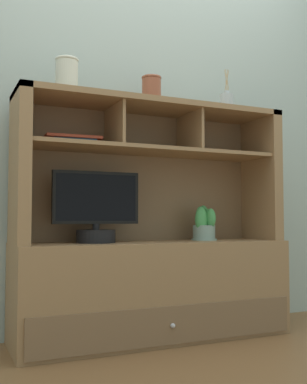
{
  "coord_description": "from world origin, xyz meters",
  "views": [
    {
      "loc": [
        -1.04,
        -2.3,
        0.63
      ],
      "look_at": [
        0.0,
        0.0,
        0.77
      ],
      "focal_mm": 44.07,
      "sensor_mm": 36.0,
      "label": 1
    }
  ],
  "objects_px": {
    "media_console": "(153,263)",
    "tv_monitor": "(96,213)",
    "magazine_stack_left": "(73,141)",
    "potted_orchid": "(204,224)",
    "accent_vase": "(151,91)",
    "ceramic_vase": "(67,76)",
    "diffuser_bottle": "(227,103)"
  },
  "relations": [
    {
      "from": "potted_orchid",
      "to": "ceramic_vase",
      "type": "relative_size",
      "value": 1.06
    },
    {
      "from": "media_console",
      "to": "ceramic_vase",
      "type": "relative_size",
      "value": 7.79
    },
    {
      "from": "diffuser_bottle",
      "to": "accent_vase",
      "type": "distance_m",
      "value": 0.48
    },
    {
      "from": "potted_orchid",
      "to": "magazine_stack_left",
      "type": "relative_size",
      "value": 0.67
    },
    {
      "from": "diffuser_bottle",
      "to": "ceramic_vase",
      "type": "height_order",
      "value": "diffuser_bottle"
    },
    {
      "from": "potted_orchid",
      "to": "diffuser_bottle",
      "type": "distance_m",
      "value": 0.73
    },
    {
      "from": "potted_orchid",
      "to": "tv_monitor",
      "type": "bearing_deg",
      "value": -178.63
    },
    {
      "from": "media_console",
      "to": "diffuser_bottle",
      "type": "xyz_separation_m",
      "value": [
        0.48,
        0.0,
        0.92
      ]
    },
    {
      "from": "potted_orchid",
      "to": "diffuser_bottle",
      "type": "height_order",
      "value": "diffuser_bottle"
    },
    {
      "from": "magazine_stack_left",
      "to": "accent_vase",
      "type": "height_order",
      "value": "accent_vase"
    },
    {
      "from": "tv_monitor",
      "to": "media_console",
      "type": "bearing_deg",
      "value": 0.85
    },
    {
      "from": "magazine_stack_left",
      "to": "accent_vase",
      "type": "distance_m",
      "value": 0.53
    },
    {
      "from": "diffuser_bottle",
      "to": "potted_orchid",
      "type": "bearing_deg",
      "value": 176.53
    },
    {
      "from": "media_console",
      "to": "magazine_stack_left",
      "type": "xyz_separation_m",
      "value": [
        -0.43,
        0.04,
        0.63
      ]
    },
    {
      "from": "ceramic_vase",
      "to": "tv_monitor",
      "type": "bearing_deg",
      "value": -3.57
    },
    {
      "from": "magazine_stack_left",
      "to": "ceramic_vase",
      "type": "relative_size",
      "value": 1.57
    },
    {
      "from": "potted_orchid",
      "to": "ceramic_vase",
      "type": "xyz_separation_m",
      "value": [
        -0.8,
        -0.01,
        0.75
      ]
    },
    {
      "from": "accent_vase",
      "to": "ceramic_vase",
      "type": "bearing_deg",
      "value": -178.13
    },
    {
      "from": "magazine_stack_left",
      "to": "ceramic_vase",
      "type": "xyz_separation_m",
      "value": [
        -0.04,
        -0.03,
        0.32
      ]
    },
    {
      "from": "media_console",
      "to": "magazine_stack_left",
      "type": "bearing_deg",
      "value": 174.95
    },
    {
      "from": "magazine_stack_left",
      "to": "diffuser_bottle",
      "type": "bearing_deg",
      "value": -2.32
    },
    {
      "from": "potted_orchid",
      "to": "accent_vase",
      "type": "height_order",
      "value": "accent_vase"
    },
    {
      "from": "tv_monitor",
      "to": "accent_vase",
      "type": "relative_size",
      "value": 2.84
    },
    {
      "from": "magazine_stack_left",
      "to": "tv_monitor",
      "type": "bearing_deg",
      "value": -21.13
    },
    {
      "from": "ceramic_vase",
      "to": "accent_vase",
      "type": "xyz_separation_m",
      "value": [
        0.48,
        0.02,
        -0.01
      ]
    },
    {
      "from": "media_console",
      "to": "tv_monitor",
      "type": "bearing_deg",
      "value": -179.15
    },
    {
      "from": "tv_monitor",
      "to": "diffuser_bottle",
      "type": "distance_m",
      "value": 1.03
    },
    {
      "from": "tv_monitor",
      "to": "ceramic_vase",
      "type": "height_order",
      "value": "ceramic_vase"
    },
    {
      "from": "media_console",
      "to": "ceramic_vase",
      "type": "bearing_deg",
      "value": 179.4
    },
    {
      "from": "potted_orchid",
      "to": "ceramic_vase",
      "type": "bearing_deg",
      "value": -179.59
    },
    {
      "from": "media_console",
      "to": "tv_monitor",
      "type": "xyz_separation_m",
      "value": [
        -0.32,
        -0.0,
        0.27
      ]
    },
    {
      "from": "ceramic_vase",
      "to": "accent_vase",
      "type": "distance_m",
      "value": 0.48
    }
  ]
}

